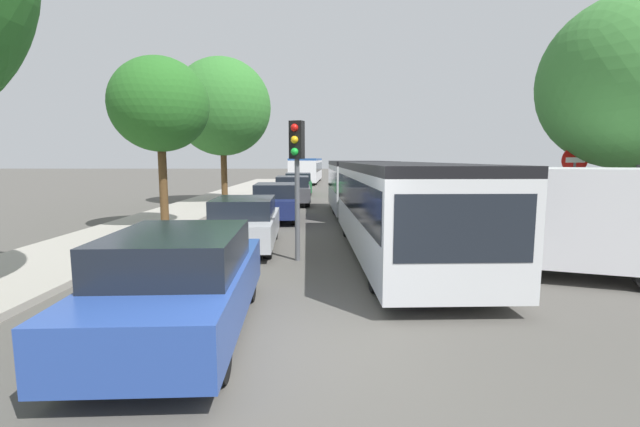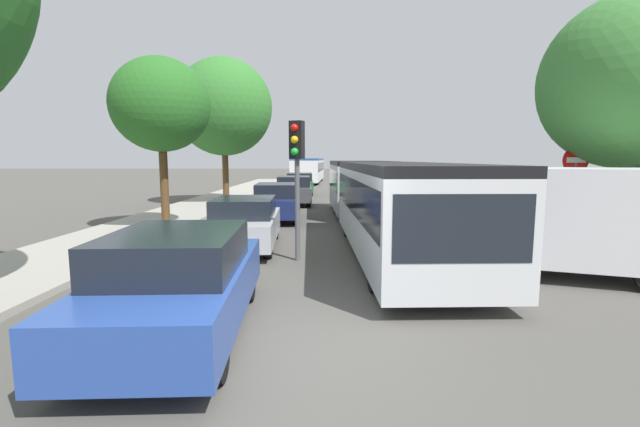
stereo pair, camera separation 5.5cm
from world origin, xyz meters
TOP-DOWN VIEW (x-y plane):
  - ground_plane at (0.00, 0.00)m, footprint 200.00×200.00m
  - kerb_strip_left at (-6.25, 19.58)m, footprint 3.20×49.16m
  - articulated_bus at (2.04, 8.75)m, footprint 3.20×16.25m
  - city_bus_rear at (-1.74, 39.16)m, footprint 2.96×11.77m
  - queued_car_blue at (-1.71, 0.29)m, footprint 2.10×4.44m
  - queued_car_silver at (-1.94, 6.23)m, footprint 1.99×4.20m
  - queued_car_navy at (-1.71, 11.86)m, footprint 2.09×4.41m
  - queued_car_graphite at (-1.53, 17.88)m, footprint 2.15×4.55m
  - queued_car_green at (-1.67, 24.38)m, footprint 2.10×4.44m
  - white_van at (5.40, 3.57)m, footprint 5.36×3.38m
  - traffic_light at (-0.37, 4.77)m, footprint 0.38×0.40m
  - no_entry_sign at (6.99, 6.04)m, footprint 0.70×0.08m
  - tree_left_mid at (-5.24, 8.97)m, footprint 3.27×3.27m
  - tree_left_far at (-5.19, 17.87)m, footprint 5.19×5.19m
  - tree_right_near at (8.02, 5.80)m, footprint 4.40×4.40m

SIDE VIEW (x-z plane):
  - ground_plane at x=0.00m, z-range 0.00..0.00m
  - kerb_strip_left at x=-6.25m, z-range 0.00..0.14m
  - queued_car_silver at x=-1.94m, z-range 0.01..1.43m
  - queued_car_navy at x=-1.71m, z-range 0.01..1.50m
  - queued_car_green at x=-1.67m, z-range 0.01..1.52m
  - queued_car_blue at x=-1.71m, z-range 0.01..1.52m
  - queued_car_graphite at x=-1.53m, z-range 0.01..1.55m
  - white_van at x=5.40m, z-range 0.09..2.40m
  - articulated_bus at x=2.04m, z-range 0.19..2.58m
  - city_bus_rear at x=-1.74m, z-range 0.20..2.72m
  - no_entry_sign at x=6.99m, z-range 0.47..3.29m
  - traffic_light at x=-0.37m, z-range 0.80..4.20m
  - tree_left_mid at x=-5.24m, z-range 1.35..7.21m
  - tree_right_near at x=8.02m, z-range 1.01..7.65m
  - tree_left_far at x=-5.19m, z-range 1.19..9.05m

